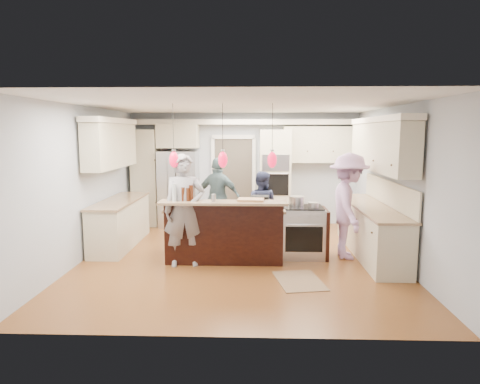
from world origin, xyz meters
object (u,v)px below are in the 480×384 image
at_px(person_bar_end, 185,210).
at_px(kitchen_island, 226,231).
at_px(refrigerator, 179,189).
at_px(island_range, 304,232).
at_px(person_far_left, 261,206).

bearing_deg(person_bar_end, kitchen_island, 27.07).
bearing_deg(kitchen_island, refrigerator, 116.93).
bearing_deg(refrigerator, island_range, -42.59).
distance_m(kitchen_island, person_far_left, 1.34).
distance_m(island_range, person_far_left, 1.35).
xyz_separation_m(person_bar_end, person_far_left, (1.30, 1.68, -0.22)).
relative_size(person_bar_end, person_far_left, 1.30).
bearing_deg(island_range, refrigerator, 137.41).
height_order(island_range, person_far_left, person_far_left).
bearing_deg(person_bar_end, island_range, 4.66).
distance_m(kitchen_island, person_bar_end, 0.95).
bearing_deg(kitchen_island, island_range, 3.09).
bearing_deg(island_range, person_bar_end, -163.82).
bearing_deg(person_far_left, island_range, 142.18).
height_order(island_range, person_bar_end, person_bar_end).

